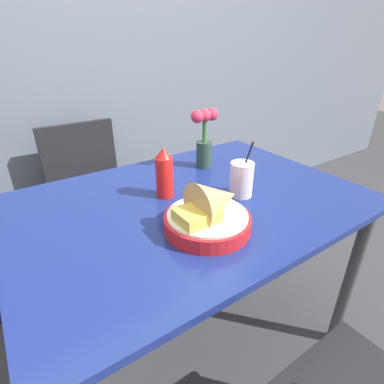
{
  "coord_description": "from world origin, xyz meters",
  "views": [
    {
      "loc": [
        -0.53,
        -0.78,
        1.26
      ],
      "look_at": [
        -0.03,
        -0.06,
        0.81
      ],
      "focal_mm": 28.0,
      "sensor_mm": 36.0,
      "label": 1
    }
  ],
  "objects_px": {
    "food_basket": "(211,212)",
    "drink_cup": "(241,180)",
    "chair_far_window": "(90,188)",
    "flower_vase": "(204,137)",
    "ketchup_bottle": "(164,173)"
  },
  "relations": [
    {
      "from": "chair_far_window",
      "to": "flower_vase",
      "type": "xyz_separation_m",
      "value": [
        0.38,
        -0.56,
        0.37
      ]
    },
    {
      "from": "drink_cup",
      "to": "chair_far_window",
      "type": "bearing_deg",
      "value": 110.77
    },
    {
      "from": "chair_far_window",
      "to": "flower_vase",
      "type": "bearing_deg",
      "value": -55.7
    },
    {
      "from": "food_basket",
      "to": "ketchup_bottle",
      "type": "distance_m",
      "value": 0.26
    },
    {
      "from": "drink_cup",
      "to": "ketchup_bottle",
      "type": "bearing_deg",
      "value": 147.08
    },
    {
      "from": "flower_vase",
      "to": "drink_cup",
      "type": "bearing_deg",
      "value": -100.37
    },
    {
      "from": "ketchup_bottle",
      "to": "drink_cup",
      "type": "height_order",
      "value": "drink_cup"
    },
    {
      "from": "chair_far_window",
      "to": "ketchup_bottle",
      "type": "relative_size",
      "value": 4.71
    },
    {
      "from": "chair_far_window",
      "to": "flower_vase",
      "type": "distance_m",
      "value": 0.77
    },
    {
      "from": "food_basket",
      "to": "drink_cup",
      "type": "height_order",
      "value": "drink_cup"
    },
    {
      "from": "drink_cup",
      "to": "flower_vase",
      "type": "height_order",
      "value": "flower_vase"
    },
    {
      "from": "ketchup_bottle",
      "to": "drink_cup",
      "type": "relative_size",
      "value": 0.89
    },
    {
      "from": "food_basket",
      "to": "drink_cup",
      "type": "bearing_deg",
      "value": 26.31
    },
    {
      "from": "food_basket",
      "to": "drink_cup",
      "type": "xyz_separation_m",
      "value": [
        0.22,
        0.11,
        0.0
      ]
    },
    {
      "from": "ketchup_bottle",
      "to": "drink_cup",
      "type": "bearing_deg",
      "value": -32.92
    }
  ]
}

